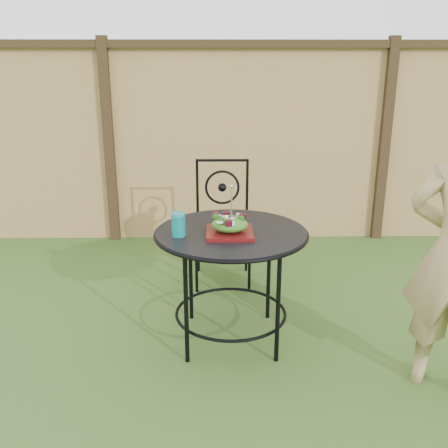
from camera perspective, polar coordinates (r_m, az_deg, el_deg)
name	(u,v)px	position (r m, az deg, el deg)	size (l,w,h in m)	color
ground	(267,360)	(3.07, 4.90, -15.25)	(60.00, 60.00, 0.00)	#264616
fence	(247,142)	(4.81, 2.65, 9.31)	(8.00, 0.12, 1.90)	tan
patio_table	(231,252)	(3.02, 0.81, -3.26)	(0.92, 0.92, 0.72)	black
patio_chair	(223,219)	(3.92, -0.17, 0.58)	(0.46, 0.46, 0.95)	black
salad_plate	(230,233)	(2.90, 0.65, -1.00)	(0.27, 0.27, 0.02)	#400B09
salad	(230,224)	(2.88, 0.65, -0.02)	(0.21, 0.21, 0.08)	#235614
fork	(232,203)	(2.84, 0.86, 2.47)	(0.01, 0.01, 0.18)	silver
drinking_glass	(178,224)	(2.87, -5.23, -0.05)	(0.08, 0.08, 0.14)	#0C8A91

